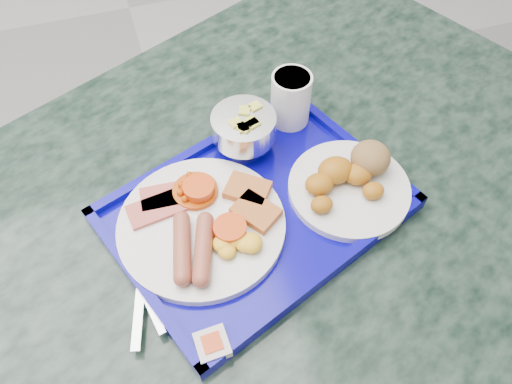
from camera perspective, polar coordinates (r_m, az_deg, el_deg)
table at (r=0.93m, az=-0.66°, el=-9.94°), size 1.52×1.32×0.80m
tray at (r=0.75m, az=0.00°, el=-2.06°), size 0.49×0.43×0.02m
main_plate at (r=0.71m, az=-5.74°, el=-3.64°), size 0.24×0.24×0.04m
bread_plate at (r=0.76m, az=10.78°, el=1.41°), size 0.18×0.18×0.06m
fruit_bowl at (r=0.78m, az=-1.39°, el=7.38°), size 0.10×0.10×0.07m
juice_cup at (r=0.83m, az=3.99°, el=10.74°), size 0.07×0.07×0.09m
spoon at (r=0.71m, az=-12.51°, el=-7.15°), size 0.05×0.16×0.01m
knife at (r=0.69m, az=-13.02°, el=-10.59°), size 0.05×0.17×0.00m
jam_packet at (r=0.64m, az=-5.01°, el=-16.99°), size 0.04×0.04×0.02m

